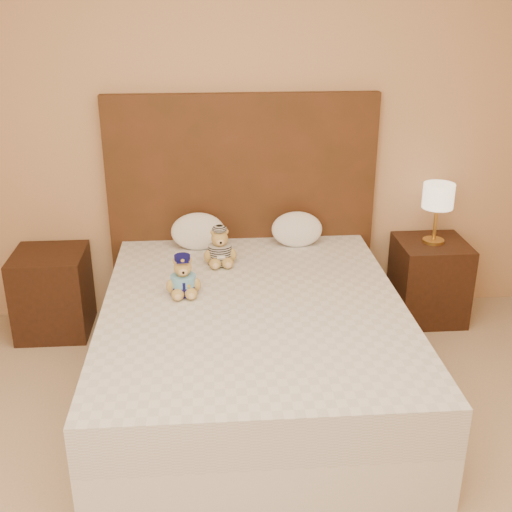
{
  "coord_description": "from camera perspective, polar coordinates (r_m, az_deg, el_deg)",
  "views": [
    {
      "loc": [
        -0.22,
        -1.84,
        2.09
      ],
      "look_at": [
        0.03,
        1.45,
        0.72
      ],
      "focal_mm": 45.0,
      "sensor_mm": 36.0,
      "label": 1
    }
  ],
  "objects": [
    {
      "name": "nightstand_left",
      "position": [
        4.37,
        -17.62,
        -3.11
      ],
      "size": [
        0.45,
        0.45,
        0.55
      ],
      "primitive_type": "cube",
      "color": "#331A10",
      "rests_on": "ground"
    },
    {
      "name": "teddy_police",
      "position": [
        3.49,
        -6.51,
        -1.71
      ],
      "size": [
        0.21,
        0.21,
        0.23
      ],
      "primitive_type": null,
      "rotation": [
        0.0,
        0.0,
        0.09
      ],
      "color": "tan",
      "rests_on": "bed"
    },
    {
      "name": "bed",
      "position": [
        3.55,
        -0.2,
        -8.2
      ],
      "size": [
        1.6,
        2.0,
        0.55
      ],
      "color": "white",
      "rests_on": "ground"
    },
    {
      "name": "room_walls",
      "position": [
        2.33,
        1.16,
        15.56
      ],
      "size": [
        4.04,
        4.52,
        2.72
      ],
      "color": "tan",
      "rests_on": "ground"
    },
    {
      "name": "pillow_right",
      "position": [
        4.16,
        3.66,
        2.53
      ],
      "size": [
        0.33,
        0.21,
        0.23
      ],
      "primitive_type": "ellipsoid",
      "color": "white",
      "rests_on": "bed"
    },
    {
      "name": "lamp",
      "position": [
        4.3,
        15.88,
        4.9
      ],
      "size": [
        0.2,
        0.2,
        0.4
      ],
      "color": "gold",
      "rests_on": "nightstand_right"
    },
    {
      "name": "nightstand_right",
      "position": [
        4.5,
        15.11,
        -2.07
      ],
      "size": [
        0.45,
        0.45,
        0.55
      ],
      "primitive_type": "cube",
      "color": "#331A10",
      "rests_on": "ground"
    },
    {
      "name": "teddy_prisoner",
      "position": [
        3.86,
        -3.24,
        0.86
      ],
      "size": [
        0.22,
        0.21,
        0.23
      ],
      "primitive_type": null,
      "rotation": [
        0.0,
        0.0,
        0.08
      ],
      "color": "tan",
      "rests_on": "bed"
    },
    {
      "name": "pillow_left",
      "position": [
        4.12,
        -5.19,
        2.35
      ],
      "size": [
        0.34,
        0.22,
        0.24
      ],
      "primitive_type": "ellipsoid",
      "color": "white",
      "rests_on": "bed"
    },
    {
      "name": "headboard",
      "position": [
        4.27,
        -1.22,
        4.29
      ],
      "size": [
        1.75,
        0.08,
        1.5
      ],
      "primitive_type": "cube",
      "color": "#522A18",
      "rests_on": "ground"
    }
  ]
}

